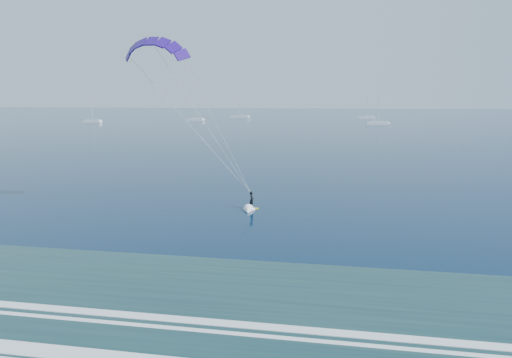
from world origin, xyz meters
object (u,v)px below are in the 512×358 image
Objects in this scene: sailboat_4 at (366,117)px; sailboat_3 at (378,123)px; kitesurfer_rig at (202,119)px; sailboat_1 at (196,120)px; sailboat_2 at (240,117)px; sailboat_0 at (93,121)px.

sailboat_3 is at bearing -88.42° from sailboat_4.
sailboat_3 is 52.89m from sailboat_4.
kitesurfer_rig is 158.34m from sailboat_3.
sailboat_1 is (-53.66, 170.13, -8.91)m from kitesurfer_rig.
sailboat_3 is 1.14× the size of sailboat_4.
sailboat_1 is 0.79× the size of sailboat_2.
sailboat_3 reaches higher than sailboat_0.
kitesurfer_rig is 175.95m from sailboat_0.
sailboat_2 is at bearing 100.82° from kitesurfer_rig.
sailboat_4 is at bearing 91.58° from sailboat_3.
sailboat_3 is (126.11, 7.35, 0.01)m from sailboat_0.
kitesurfer_rig reaches higher than sailboat_3.
kitesurfer_rig reaches higher than sailboat_2.
sailboat_3 is (70.08, -50.02, -0.01)m from sailboat_2.
sailboat_1 reaches higher than sailboat_0.
sailboat_0 is 0.98× the size of sailboat_1.
kitesurfer_rig is 1.49× the size of sailboat_3.
sailboat_2 reaches higher than sailboat_3.
sailboat_0 is at bearing -176.66° from sailboat_3.
kitesurfer_rig is 210.18m from sailboat_4.
sailboat_2 is at bearing 144.48° from sailboat_3.
kitesurfer_rig is 178.62m from sailboat_1.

